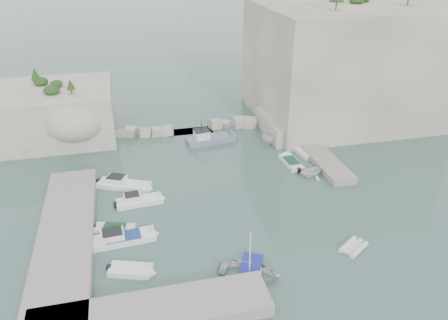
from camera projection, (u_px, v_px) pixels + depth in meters
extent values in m
plane|color=#406059|center=(237.00, 211.00, 45.75)|extent=(400.00, 400.00, 0.00)
cube|color=beige|center=(344.00, 63.00, 66.56)|extent=(26.00, 22.00, 17.00)
cube|color=beige|center=(292.00, 125.00, 63.46)|extent=(8.00, 10.00, 2.50)
cube|color=beige|center=(55.00, 112.00, 61.62)|extent=(16.00, 14.00, 7.00)
cube|color=#9E9689|center=(66.00, 235.00, 41.09)|extent=(5.00, 24.00, 1.10)
cube|color=#9E9689|center=(152.00, 313.00, 32.60)|extent=(18.00, 4.00, 1.10)
cube|color=#9E9689|center=(317.00, 153.00, 57.03)|extent=(3.00, 16.00, 0.80)
cube|color=beige|center=(192.00, 127.00, 64.26)|extent=(28.00, 3.00, 1.40)
imported|color=silver|center=(249.00, 276.00, 36.91)|extent=(6.39, 5.71, 1.09)
imported|color=white|center=(311.00, 176.00, 52.44)|extent=(3.67, 3.31, 1.70)
imported|color=silver|center=(278.00, 144.00, 60.62)|extent=(4.85, 2.19, 1.82)
cylinder|color=white|center=(250.00, 252.00, 35.71)|extent=(0.10, 0.10, 4.20)
cone|color=#1E4219|center=(35.00, 74.00, 60.60)|extent=(1.40, 1.40, 1.75)
cone|color=#1E4219|center=(70.00, 84.00, 57.46)|extent=(1.12, 1.12, 1.40)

